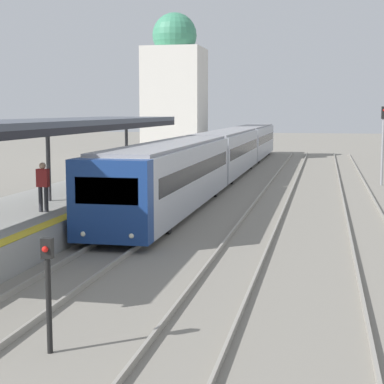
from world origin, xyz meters
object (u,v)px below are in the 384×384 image
Objects in this scene: signal_post_near at (48,283)px; signal_mast_far at (383,135)px; person_on_platform at (43,184)px; train_near at (226,151)px.

signal_mast_far reaches higher than signal_post_near.
signal_post_near is at bearing -64.94° from person_on_platform.
signal_post_near is (4.46, -9.53, -0.59)m from person_on_platform.
person_on_platform reaches higher than signal_post_near.
person_on_platform is 22.39m from signal_mast_far.
person_on_platform is 22.20m from train_near.
person_on_platform is at bearing 115.06° from signal_post_near.
signal_mast_far is (8.00, 28.11, 1.60)m from signal_post_near.
signal_mast_far reaches higher than train_near.
train_near is 10.44× the size of signal_mast_far.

